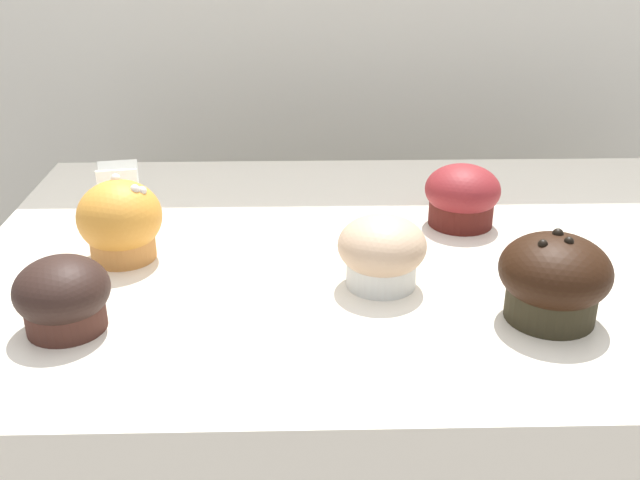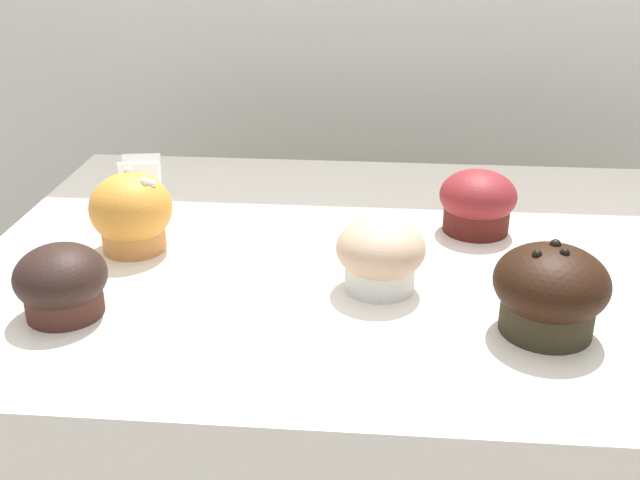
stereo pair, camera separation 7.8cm
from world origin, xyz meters
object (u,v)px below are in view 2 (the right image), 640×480
object	(u,v)px
muffin_back_right	(380,255)
muffin_front_right	(550,290)
muffin_front_left	(62,282)
muffin_front_center	(131,214)
muffin_back_left	(477,202)

from	to	relation	value
muffin_back_right	muffin_front_right	world-z (taller)	muffin_front_right
muffin_back_right	muffin_front_left	size ratio (longest dim) A/B	1.04
muffin_front_center	muffin_back_right	bearing A→B (deg)	-14.11
muffin_front_center	muffin_front_left	world-z (taller)	muffin_front_center
muffin_front_center	muffin_front_left	size ratio (longest dim) A/B	1.08
muffin_front_center	muffin_front_left	distance (m)	0.15
muffin_back_left	muffin_back_right	size ratio (longest dim) A/B	1.00
muffin_back_right	muffin_front_center	bearing A→B (deg)	165.89
muffin_front_left	muffin_front_center	bearing A→B (deg)	81.92
muffin_back_left	muffin_front_right	bearing A→B (deg)	-79.76
muffin_front_center	muffin_front_left	bearing A→B (deg)	-98.08
muffin_back_right	muffin_front_left	xyz separation A→B (m)	(-0.30, -0.08, -0.00)
muffin_back_left	muffin_front_center	bearing A→B (deg)	-167.75
muffin_front_left	muffin_front_right	distance (m)	0.46
muffin_front_center	muffin_front_right	distance (m)	0.46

